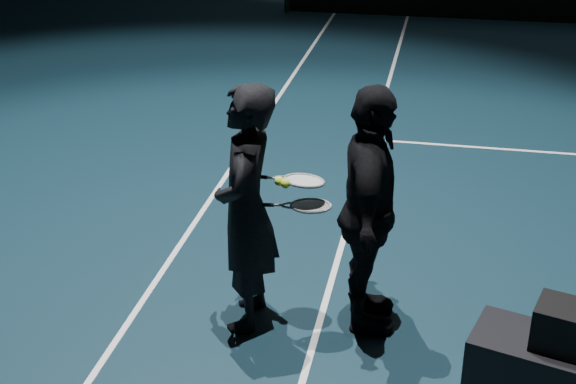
% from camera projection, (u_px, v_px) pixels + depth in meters
% --- Properties ---
extents(player_a, '(0.47, 0.69, 1.81)m').
position_uv_depth(player_a, '(246.00, 209.00, 5.55)').
color(player_a, black).
rests_on(player_a, floor).
extents(player_b, '(0.54, 1.10, 1.81)m').
position_uv_depth(player_b, '(369.00, 212.00, 5.52)').
color(player_b, black).
rests_on(player_b, floor).
extents(racket_lower, '(0.71, 0.32, 0.03)m').
position_uv_depth(racket_lower, '(311.00, 206.00, 5.52)').
color(racket_lower, black).
rests_on(racket_lower, player_a).
extents(racket_upper, '(0.71, 0.36, 0.10)m').
position_uv_depth(racket_upper, '(304.00, 181.00, 5.48)').
color(racket_upper, black).
rests_on(racket_upper, player_b).
extents(tennis_balls, '(0.12, 0.10, 0.12)m').
position_uv_depth(tennis_balls, '(283.00, 180.00, 5.45)').
color(tennis_balls, gold).
rests_on(tennis_balls, racket_upper).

